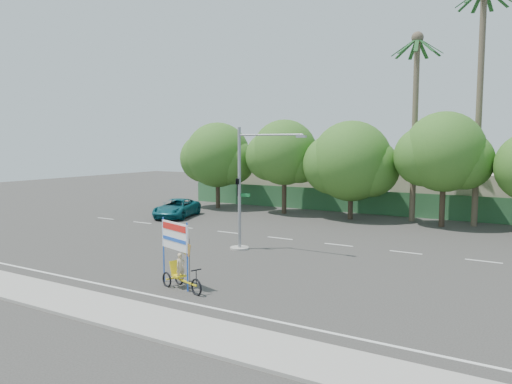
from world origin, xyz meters
The scene contains 14 objects.
ground centered at (0.00, 0.00, 0.00)m, with size 120.00×120.00×0.00m, color #33302D.
sidewalk_near centered at (0.00, -7.50, 0.06)m, with size 50.00×2.40×0.12m, color gray.
fence centered at (0.00, 21.50, 1.00)m, with size 38.00×0.08×2.00m, color #336B3D.
building_left centered at (-10.00, 26.00, 2.00)m, with size 12.00×8.00×4.00m, color beige.
building_right centered at (8.00, 26.00, 1.80)m, with size 14.00×8.00×3.60m, color beige.
tree_far_left centered at (-14.05, 18.00, 4.76)m, with size 7.14×6.00×7.96m.
tree_left centered at (-7.05, 18.00, 5.06)m, with size 6.66×5.60×8.07m.
tree_center centered at (-1.05, 18.00, 4.47)m, with size 7.62×6.40×7.85m.
tree_right centered at (5.95, 18.00, 5.24)m, with size 6.90×5.80×8.36m.
palm_tall centered at (8.00, 19.50, 10.46)m, with size 3.73×3.79×17.45m.
palm_short centered at (3.50, 19.50, 8.86)m, with size 3.73×3.79×14.45m.
traffic_signal centered at (-2.20, 3.98, 2.92)m, with size 4.72×1.10×7.00m.
trike_billboard centered at (-0.47, -3.84, 1.18)m, with size 2.85×1.25×2.93m.
pickup_truck centered at (-13.55, 11.54, 0.75)m, with size 2.48×5.38×1.49m, color #0D5560.
Camera 1 is at (12.97, -19.81, 6.17)m, focal length 35.00 mm.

